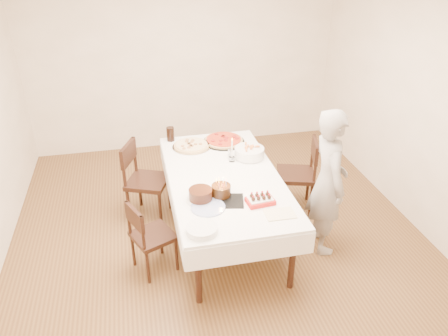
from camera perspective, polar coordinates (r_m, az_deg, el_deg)
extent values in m
plane|color=#54351D|center=(4.90, -0.62, -9.15)|extent=(5.00, 5.00, 0.00)
cube|color=white|center=(6.54, -5.34, 14.04)|extent=(4.50, 0.04, 2.70)
cube|color=white|center=(2.24, 13.36, -20.40)|extent=(4.50, 0.04, 2.70)
cube|color=white|center=(5.12, 24.97, 7.14)|extent=(0.04, 5.00, 2.70)
cube|color=white|center=(4.74, 0.00, -4.97)|extent=(1.56, 2.33, 0.75)
imported|color=#A6A19C|center=(4.50, 13.43, -1.81)|extent=(0.42, 0.60, 1.56)
cylinder|color=beige|center=(5.15, -4.25, 2.94)|extent=(0.54, 0.54, 0.04)
cylinder|color=red|center=(5.26, -0.04, 3.63)|extent=(0.66, 0.66, 0.04)
cube|color=#B21E1E|center=(5.14, 3.11, 2.68)|extent=(0.27, 0.27, 0.01)
cylinder|color=white|center=(4.90, 3.32, 2.05)|extent=(0.42, 0.42, 0.11)
cylinder|color=white|center=(4.77, 1.05, 2.42)|extent=(0.08, 0.08, 0.29)
cylinder|color=black|center=(5.31, -7.01, 4.42)|extent=(0.10, 0.10, 0.17)
cylinder|color=#381A0E|center=(4.14, -3.08, -3.50)|extent=(0.29, 0.29, 0.11)
cube|color=black|center=(4.14, 0.76, -4.34)|extent=(0.31, 0.31, 0.01)
cylinder|color=#3A210F|center=(4.17, -0.38, -2.53)|extent=(0.24, 0.24, 0.17)
cube|color=beige|center=(3.99, 7.31, -6.04)|extent=(0.27, 0.18, 0.02)
cylinder|color=white|center=(3.74, -2.92, -8.00)|extent=(0.36, 0.36, 0.06)
cylinder|color=white|center=(4.05, -2.11, -5.13)|extent=(0.40, 0.40, 0.01)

